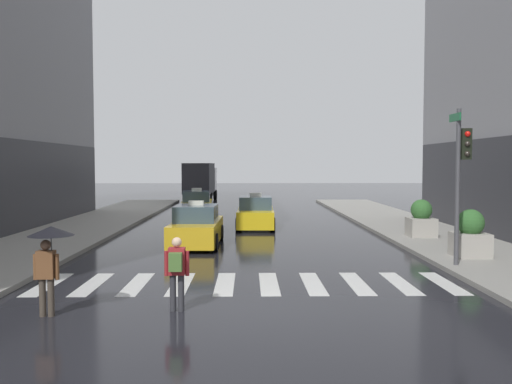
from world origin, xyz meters
The scene contains 11 objects.
ground_plane centered at (0.00, 0.00, 0.00)m, with size 160.00×160.00×0.00m, color black.
crosswalk_markings centered at (0.00, 3.00, 0.00)m, with size 11.30×2.80×0.01m.
traffic_light_pole centered at (6.56, 4.83, 3.26)m, with size 0.44×0.84×4.80m.
taxi_lead centered at (-2.04, 9.90, 0.72)m, with size 2.02×4.58×1.80m.
taxi_second centered at (0.41, 15.70, 0.72)m, with size 2.00×4.58×1.80m.
taxi_third centered at (-3.14, 21.19, 0.72)m, with size 2.12×4.62×1.80m.
box_truck centered at (-4.09, 34.23, 1.85)m, with size 2.43×7.59×3.35m.
pedestrian_with_umbrella centered at (-4.20, -0.02, 1.52)m, with size 0.96×0.96×1.94m.
pedestrian_with_backpack centered at (-1.54, 0.30, 0.97)m, with size 0.55×0.43×1.65m.
planter_near_corner centered at (7.51, 6.29, 0.87)m, with size 1.10×1.10×1.60m.
planter_mid_block centered at (7.48, 11.22, 0.87)m, with size 1.10×1.10×1.60m.
Camera 1 is at (0.03, -11.23, 3.26)m, focal length 37.01 mm.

